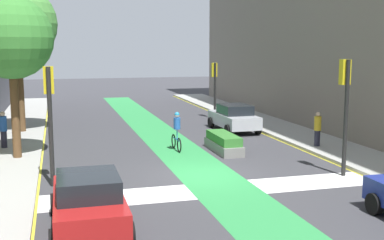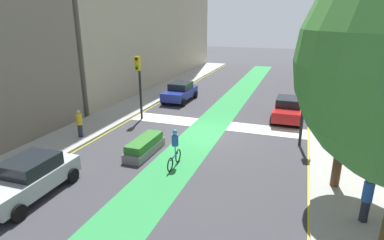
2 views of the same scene
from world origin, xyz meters
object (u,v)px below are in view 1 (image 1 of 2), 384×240
traffic_signal_near_right (345,95)px  traffic_signal_far_right (214,80)px  pedestrian_sidewalk_left_a (3,129)px  street_tree_far (17,24)px  median_planter (224,143)px  street_tree_near (11,39)px  traffic_signal_near_left (50,103)px  cyclist_in_lane (177,130)px  pedestrian_sidewalk_right_a (318,129)px  car_silver_right_far (234,117)px  car_red_left_near (88,201)px

traffic_signal_near_right → traffic_signal_far_right: 15.55m
traffic_signal_far_right → pedestrian_sidewalk_left_a: bearing=-150.2°
traffic_signal_near_right → street_tree_far: size_ratio=0.54×
street_tree_far → median_planter: (9.44, -7.56, -5.72)m
street_tree_near → street_tree_far: size_ratio=0.84×
traffic_signal_near_left → pedestrian_sidewalk_left_a: 7.33m
street_tree_near → street_tree_far: 7.01m
street_tree_far → cyclist_in_lane: bearing=-42.4°
pedestrian_sidewalk_right_a → street_tree_near: bearing=174.8°
traffic_signal_far_right → traffic_signal_near_left: bearing=-127.0°
traffic_signal_near_right → pedestrian_sidewalk_right_a: 5.30m
car_silver_right_far → pedestrian_sidewalk_left_a: bearing=-169.6°
cyclist_in_lane → street_tree_near: 8.34m
traffic_signal_near_right → car_silver_right_far: traffic_signal_near_right is taller
median_planter → car_red_left_near: bearing=-128.5°
traffic_signal_near_right → traffic_signal_near_left: size_ratio=1.05×
pedestrian_sidewalk_right_a → median_planter: (-4.55, 0.63, -0.59)m
traffic_signal_near_right → street_tree_near: bearing=154.4°
street_tree_near → traffic_signal_near_right: bearing=-25.6°
traffic_signal_near_left → median_planter: size_ratio=1.39×
traffic_signal_near_left → pedestrian_sidewalk_left_a: traffic_signal_near_left is taller
car_silver_right_far → street_tree_far: bearing=168.9°
car_silver_right_far → traffic_signal_near_left: bearing=-138.5°
cyclist_in_lane → street_tree_far: (-7.37, 6.72, 5.16)m
traffic_signal_near_right → cyclist_in_lane: 8.20m
traffic_signal_near_left → pedestrian_sidewalk_right_a: 12.83m
street_tree_near → median_planter: bearing=-3.8°
traffic_signal_near_left → car_silver_right_far: traffic_signal_near_left is taller
traffic_signal_near_left → street_tree_near: 5.15m
cyclist_in_lane → median_planter: size_ratio=0.61×
pedestrian_sidewalk_right_a → cyclist_in_lane: bearing=167.5°
car_silver_right_far → street_tree_near: 13.31m
traffic_signal_near_left → street_tree_near: size_ratio=0.61×
traffic_signal_near_right → pedestrian_sidewalk_right_a: size_ratio=2.68×
traffic_signal_near_left → pedestrian_sidewalk_left_a: size_ratio=2.44×
traffic_signal_near_right → pedestrian_sidewalk_right_a: bearing=71.5°
cyclist_in_lane → pedestrian_sidewalk_left_a: pedestrian_sidewalk_left_a is taller
traffic_signal_near_right → street_tree_near: (-12.24, 5.85, 2.14)m
cyclist_in_lane → street_tree_near: street_tree_near is taller
car_silver_right_far → pedestrian_sidewalk_right_a: pedestrian_sidewalk_right_a is taller
traffic_signal_far_right → car_silver_right_far: (-0.44, -5.07, -1.88)m
traffic_signal_near_right → cyclist_in_lane: traffic_signal_near_right is taller
traffic_signal_far_right → median_planter: size_ratio=1.25×
traffic_signal_far_right → cyclist_in_lane: bearing=-117.6°
traffic_signal_near_left → traffic_signal_far_right: (10.61, 14.06, -0.28)m
car_red_left_near → cyclist_in_lane: cyclist_in_lane is taller
median_planter → cyclist_in_lane: bearing=158.0°
car_silver_right_far → cyclist_in_lane: size_ratio=2.28×
traffic_signal_near_right → median_planter: size_ratio=1.46×
car_silver_right_far → cyclist_in_lane: (-4.50, -4.40, 0.17)m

